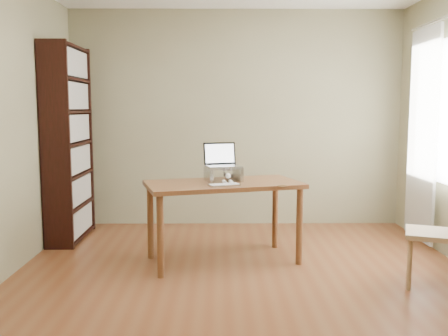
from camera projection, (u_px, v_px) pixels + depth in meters
room at (250, 125)px, 3.84m from camera, size 4.04×4.54×2.64m
bookshelf at (69, 144)px, 5.38m from camera, size 0.30×0.90×2.10m
curtains at (446, 136)px, 4.66m from camera, size 0.03×1.90×2.25m
desk at (223, 193)px, 4.62m from camera, size 1.54×1.06×0.75m
laptop_stand at (223, 172)px, 4.68m from camera, size 0.32×0.25×0.13m
laptop at (223, 160)px, 4.72m from camera, size 0.36×0.34×0.22m
keyboard at (224, 185)px, 4.39m from camera, size 0.30×0.21×0.02m
coaster at (282, 186)px, 4.36m from camera, size 0.09×0.09×0.01m
cat at (225, 173)px, 4.71m from camera, size 0.25×0.49×0.16m
chair at (442, 227)px, 3.99m from camera, size 0.52×0.52×0.91m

